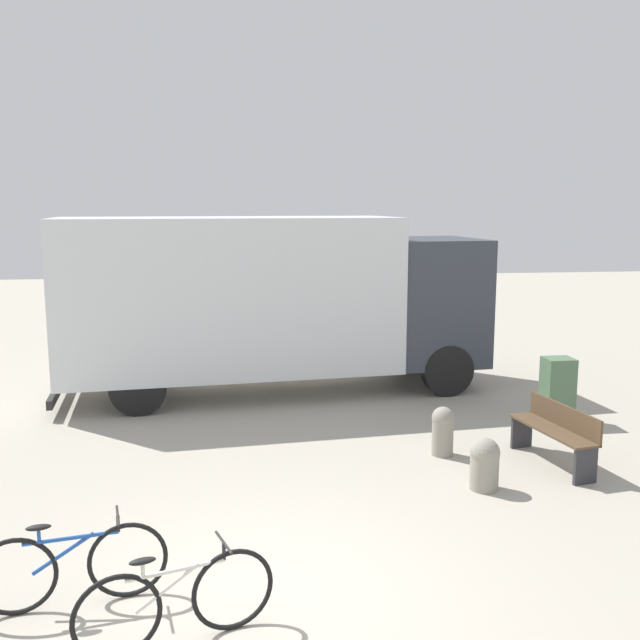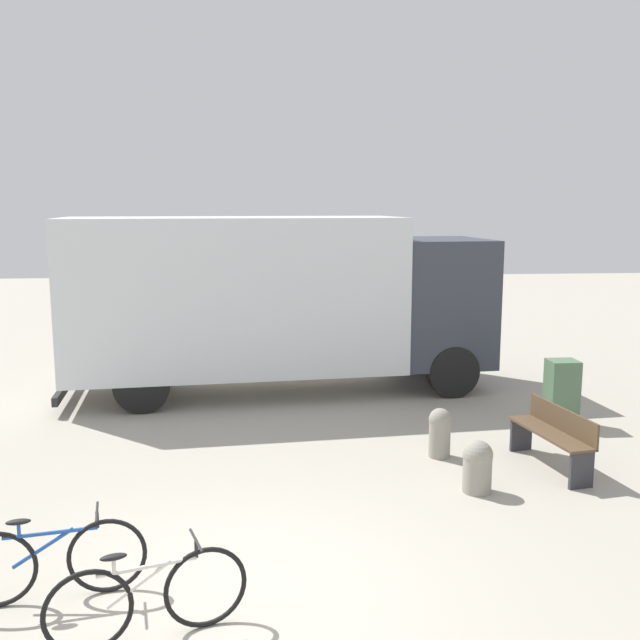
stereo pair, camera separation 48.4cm
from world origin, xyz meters
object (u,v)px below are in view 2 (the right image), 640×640
at_px(park_bench, 554,434).
at_px(delivery_truck, 275,297).
at_px(bollard_near_bench, 477,465).
at_px(bicycle_middle, 148,597).
at_px(bollard_far_bench, 440,431).
at_px(utility_box, 562,392).
at_px(bicycle_near, 52,561).

bearing_deg(park_bench, delivery_truck, 30.45).
height_order(park_bench, bollard_near_bench, park_bench).
distance_m(delivery_truck, park_bench, 5.97).
xyz_separation_m(delivery_truck, bicycle_middle, (-1.29, -8.00, -1.49)).
xyz_separation_m(park_bench, bollard_far_bench, (-1.47, 0.57, -0.10)).
distance_m(park_bench, bicycle_middle, 6.16).
xyz_separation_m(bollard_near_bench, utility_box, (2.26, 2.66, 0.19)).
xyz_separation_m(bicycle_near, bollard_near_bench, (4.70, 2.12, -0.03)).
bearing_deg(delivery_truck, park_bench, -55.23).
xyz_separation_m(delivery_truck, utility_box, (4.69, -2.52, -1.33)).
xyz_separation_m(delivery_truck, bollard_far_bench, (2.27, -3.88, -1.48)).
bearing_deg(delivery_truck, utility_box, -33.56).
height_order(bicycle_near, bicycle_middle, same).
height_order(bicycle_middle, utility_box, utility_box).
height_order(park_bench, bollard_far_bench, park_bench).
height_order(bicycle_near, bollard_near_bench, bicycle_near).
xyz_separation_m(bollard_far_bench, utility_box, (2.41, 1.35, 0.16)).
relative_size(bicycle_middle, utility_box, 1.50).
relative_size(park_bench, bicycle_middle, 1.00).
relative_size(park_bench, bicycle_near, 0.97).
distance_m(bollard_near_bench, bollard_far_bench, 1.31).
relative_size(delivery_truck, bollard_far_bench, 11.49).
bearing_deg(bollard_far_bench, park_bench, -21.33).
bearing_deg(delivery_truck, bollard_far_bench, -64.89).
bearing_deg(bicycle_near, bollard_near_bench, 13.65).
bearing_deg(utility_box, bollard_near_bench, -130.40).
xyz_separation_m(bollard_near_bench, bollard_far_bench, (-0.15, 1.30, 0.03)).
relative_size(delivery_truck, bollard_near_bench, 12.20).
height_order(bicycle_middle, bollard_near_bench, bicycle_middle).
xyz_separation_m(bicycle_near, bollard_far_bench, (4.54, 3.42, 0.00)).
relative_size(bicycle_middle, bollard_near_bench, 2.40).
relative_size(delivery_truck, bicycle_near, 4.94).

